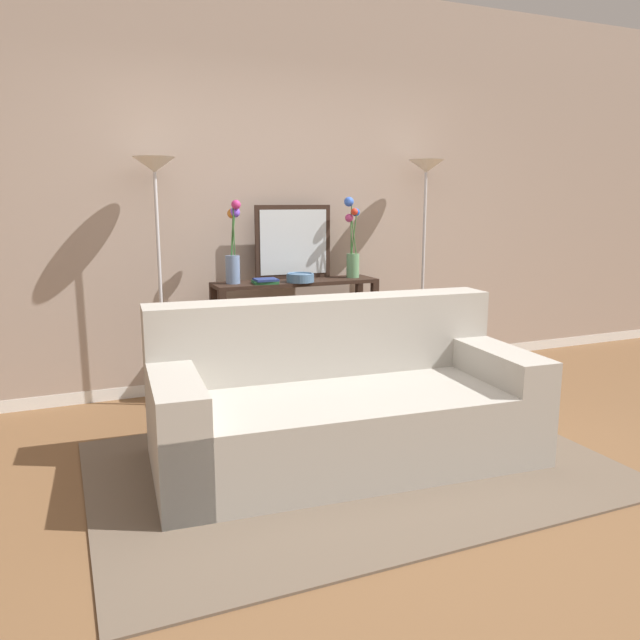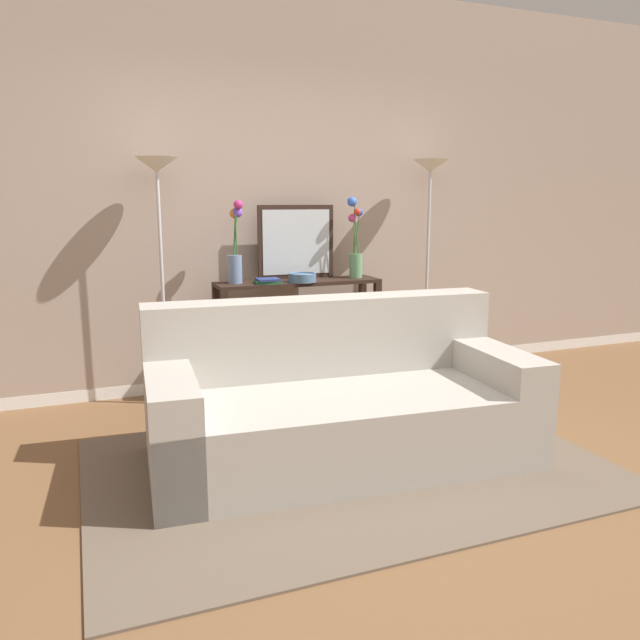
{
  "view_description": "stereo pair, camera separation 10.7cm",
  "coord_description": "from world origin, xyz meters",
  "views": [
    {
      "loc": [
        -1.45,
        -2.51,
        1.45
      ],
      "look_at": [
        0.1,
        1.15,
        0.68
      ],
      "focal_mm": 34.75,
      "sensor_mm": 36.0,
      "label": 1
    },
    {
      "loc": [
        -1.35,
        -2.55,
        1.45
      ],
      "look_at": [
        0.1,
        1.15,
        0.68
      ],
      "focal_mm": 34.75,
      "sensor_mm": 36.0,
      "label": 2
    }
  ],
  "objects": [
    {
      "name": "ground_plane",
      "position": [
        0.0,
        0.0,
        -0.01
      ],
      "size": [
        16.0,
        16.0,
        0.02
      ],
      "primitive_type": "cube",
      "color": "brown"
    },
    {
      "name": "back_wall",
      "position": [
        0.0,
        2.16,
        1.52
      ],
      "size": [
        12.0,
        0.15,
        3.04
      ],
      "color": "white",
      "rests_on": "ground"
    },
    {
      "name": "area_rug",
      "position": [
        -0.04,
        0.36,
        0.01
      ],
      "size": [
        2.76,
        1.86,
        0.01
      ],
      "color": "brown",
      "rests_on": "ground"
    },
    {
      "name": "couch",
      "position": [
        -0.03,
        0.52,
        0.31
      ],
      "size": [
        2.16,
        1.12,
        0.88
      ],
      "color": "#ADA89E",
      "rests_on": "ground"
    },
    {
      "name": "console_table",
      "position": [
        0.2,
        1.83,
        0.57
      ],
      "size": [
        1.26,
        0.32,
        0.85
      ],
      "color": "black",
      "rests_on": "ground"
    },
    {
      "name": "floor_lamp_left",
      "position": [
        -0.81,
        1.83,
        1.36
      ],
      "size": [
        0.28,
        0.28,
        1.73
      ],
      "color": "silver",
      "rests_on": "ground"
    },
    {
      "name": "floor_lamp_right",
      "position": [
        1.32,
        1.83,
        1.39
      ],
      "size": [
        0.28,
        0.28,
        1.76
      ],
      "color": "silver",
      "rests_on": "ground"
    },
    {
      "name": "wall_mirror",
      "position": [
        0.23,
        1.96,
        1.13
      ],
      "size": [
        0.61,
        0.02,
        0.56
      ],
      "color": "black",
      "rests_on": "console_table"
    },
    {
      "name": "vase_tall_flowers",
      "position": [
        -0.28,
        1.86,
        1.09
      ],
      "size": [
        0.12,
        0.12,
        0.6
      ],
      "color": "#6B84AD",
      "rests_on": "console_table"
    },
    {
      "name": "vase_short_flowers",
      "position": [
        0.67,
        1.84,
        1.1
      ],
      "size": [
        0.13,
        0.12,
        0.62
      ],
      "color": "#669E6B",
      "rests_on": "console_table"
    },
    {
      "name": "fruit_bowl",
      "position": [
        0.2,
        1.74,
        0.88
      ],
      "size": [
        0.2,
        0.2,
        0.07
      ],
      "color": "#4C7093",
      "rests_on": "console_table"
    },
    {
      "name": "book_stack",
      "position": [
        -0.07,
        1.76,
        0.87
      ],
      "size": [
        0.19,
        0.17,
        0.04
      ],
      "color": "#236033",
      "rests_on": "console_table"
    },
    {
      "name": "book_row_under_console",
      "position": [
        -0.17,
        1.83,
        0.06
      ],
      "size": [
        0.3,
        0.18,
        0.13
      ],
      "color": "silver",
      "rests_on": "ground"
    }
  ]
}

